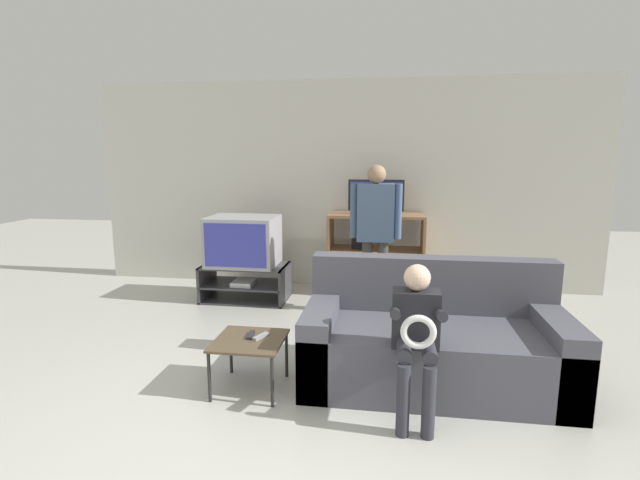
# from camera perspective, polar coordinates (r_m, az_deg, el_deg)

# --- Properties ---
(ground_plane) EXTENTS (18.00, 18.00, 0.00)m
(ground_plane) POSITION_cam_1_polar(r_m,az_deg,el_deg) (2.78, -6.22, -26.59)
(ground_plane) COLOR #B7B7AD
(wall_back) EXTENTS (6.40, 0.06, 2.60)m
(wall_back) POSITION_cam_1_polar(r_m,az_deg,el_deg) (5.93, 2.72, 6.71)
(wall_back) COLOR beige
(wall_back) RESTS_ON ground_plane
(tv_stand) EXTENTS (0.98, 0.55, 0.42)m
(tv_stand) POSITION_cam_1_polar(r_m,az_deg,el_deg) (5.52, -9.15, -5.19)
(tv_stand) COLOR #38383D
(tv_stand) RESTS_ON ground_plane
(television_main) EXTENTS (0.78, 0.60, 0.57)m
(television_main) POSITION_cam_1_polar(r_m,az_deg,el_deg) (5.43, -9.43, -0.09)
(television_main) COLOR #9E9EA3
(television_main) RESTS_ON tv_stand
(media_shelf) EXTENTS (1.15, 0.49, 0.98)m
(media_shelf) POSITION_cam_1_polar(r_m,az_deg,el_deg) (5.70, 6.85, -1.60)
(media_shelf) COLOR #8E6642
(media_shelf) RESTS_ON ground_plane
(television_flat) EXTENTS (0.66, 0.20, 0.41)m
(television_flat) POSITION_cam_1_polar(r_m,az_deg,el_deg) (5.60, 6.90, 5.16)
(television_flat) COLOR black
(television_flat) RESTS_ON media_shelf
(snack_table) EXTENTS (0.49, 0.49, 0.38)m
(snack_table) POSITION_cam_1_polar(r_m,az_deg,el_deg) (3.44, -8.68, -12.59)
(snack_table) COLOR brown
(snack_table) RESTS_ON ground_plane
(remote_control_black) EXTENTS (0.05, 0.15, 0.02)m
(remote_control_black) POSITION_cam_1_polar(r_m,az_deg,el_deg) (3.47, -8.52, -11.48)
(remote_control_black) COLOR #232328
(remote_control_black) RESTS_ON snack_table
(remote_control_white) EXTENTS (0.09, 0.15, 0.02)m
(remote_control_white) POSITION_cam_1_polar(r_m,az_deg,el_deg) (3.44, -7.31, -11.68)
(remote_control_white) COLOR gray
(remote_control_white) RESTS_ON snack_table
(couch) EXTENTS (1.88, 0.90, 0.89)m
(couch) POSITION_cam_1_polar(r_m,az_deg,el_deg) (3.63, 13.69, -12.17)
(couch) COLOR #4C4C56
(couch) RESTS_ON ground_plane
(person_standing_adult) EXTENTS (0.53, 0.20, 1.58)m
(person_standing_adult) POSITION_cam_1_polar(r_m,az_deg,el_deg) (4.85, 6.85, 1.81)
(person_standing_adult) COLOR #3D3833
(person_standing_adult) RESTS_ON ground_plane
(person_seated_child) EXTENTS (0.33, 0.43, 1.00)m
(person_seated_child) POSITION_cam_1_polar(r_m,az_deg,el_deg) (3.02, 11.75, -10.71)
(person_seated_child) COLOR #2D2D38
(person_seated_child) RESTS_ON ground_plane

